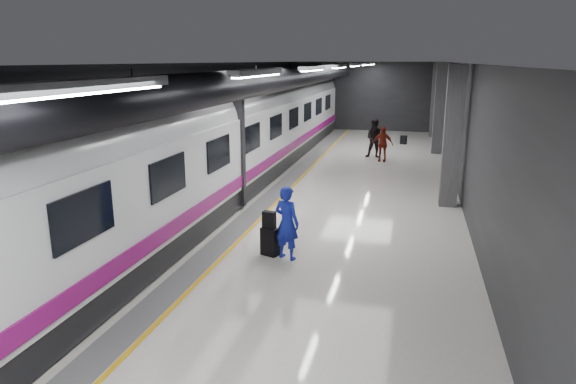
# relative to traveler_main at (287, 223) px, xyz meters

# --- Properties ---
(ground) EXTENTS (40.00, 40.00, 0.00)m
(ground) POSITION_rel_traveler_main_xyz_m (-0.57, 3.77, -0.89)
(ground) COLOR silver
(ground) RESTS_ON ground
(platform_hall) EXTENTS (10.02, 40.02, 4.51)m
(platform_hall) POSITION_rel_traveler_main_xyz_m (-0.86, 4.73, 2.65)
(platform_hall) COLOR black
(platform_hall) RESTS_ON ground
(train) EXTENTS (3.05, 38.00, 4.05)m
(train) POSITION_rel_traveler_main_xyz_m (-3.82, 3.77, 1.18)
(train) COLOR black
(train) RESTS_ON ground
(traveler_main) EXTENTS (0.76, 0.63, 1.78)m
(traveler_main) POSITION_rel_traveler_main_xyz_m (0.00, 0.00, 0.00)
(traveler_main) COLOR #1C1BD1
(traveler_main) RESTS_ON ground
(suitcase_main) EXTENTS (0.49, 0.40, 0.69)m
(suitcase_main) POSITION_rel_traveler_main_xyz_m (-0.45, 0.12, -0.55)
(suitcase_main) COLOR black
(suitcase_main) RESTS_ON ground
(shoulder_bag) EXTENTS (0.33, 0.21, 0.42)m
(shoulder_bag) POSITION_rel_traveler_main_xyz_m (-0.47, 0.12, 0.00)
(shoulder_bag) COLOR black
(shoulder_bag) RESTS_ON suitcase_main
(traveler_far_a) EXTENTS (0.95, 0.75, 1.89)m
(traveler_far_a) POSITION_rel_traveler_main_xyz_m (0.99, 13.72, 0.05)
(traveler_far_a) COLOR black
(traveler_far_a) RESTS_ON ground
(traveler_far_b) EXTENTS (0.98, 0.46, 1.63)m
(traveler_far_b) POSITION_rel_traveler_main_xyz_m (1.40, 12.87, -0.07)
(traveler_far_b) COLOR maroon
(traveler_far_b) RESTS_ON ground
(suitcase_far) EXTENTS (0.39, 0.32, 0.49)m
(suitcase_far) POSITION_rel_traveler_main_xyz_m (2.25, 18.26, -0.65)
(suitcase_far) COLOR black
(suitcase_far) RESTS_ON ground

